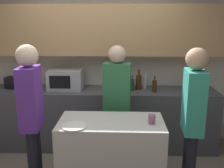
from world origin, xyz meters
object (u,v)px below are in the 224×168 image
object	(u,v)px
bottle_0	(132,85)
person_center	(31,110)
cup_0	(152,119)
bottle_2	(145,82)
person_right	(117,98)
bottle_1	(139,82)
microwave	(66,79)
potted_plant	(194,77)
toaster	(14,83)
bottle_3	(154,86)
person_left	(193,114)
plate_on_island	(74,126)

from	to	relation	value
bottle_0	person_center	xyz separation A→B (m)	(-1.12, -1.26, 0.02)
cup_0	bottle_2	bearing A→B (deg)	88.12
bottle_0	person_right	size ratio (longest dim) A/B	0.14
bottle_0	bottle_1	bearing A→B (deg)	31.30
microwave	potted_plant	bearing A→B (deg)	0.05
cup_0	toaster	bearing A→B (deg)	146.39
bottle_1	bottle_3	distance (m)	0.27
bottle_2	person_right	xyz separation A→B (m)	(-0.42, -0.78, -0.03)
person_center	bottle_2	bearing A→B (deg)	132.86
microwave	bottle_2	world-z (taller)	microwave
microwave	person_left	world-z (taller)	person_left
bottle_2	potted_plant	bearing A→B (deg)	-5.37
microwave	person_center	xyz separation A→B (m)	(-0.10, -1.32, -0.04)
bottle_0	person_center	world-z (taller)	person_center
plate_on_island	cup_0	world-z (taller)	cup_0
bottle_0	cup_0	xyz separation A→B (m)	(0.16, -1.27, -0.06)
bottle_1	cup_0	xyz separation A→B (m)	(0.06, -1.33, -0.09)
bottle_0	bottle_1	world-z (taller)	bottle_1
potted_plant	person_left	xyz separation A→B (m)	(-0.36, -1.33, -0.10)
cup_0	potted_plant	bearing A→B (deg)	59.50
person_left	microwave	bearing A→B (deg)	54.69
bottle_2	person_left	bearing A→B (deg)	-75.02
toaster	bottle_2	distance (m)	2.05
person_center	plate_on_island	bearing A→B (deg)	71.11
toaster	plate_on_island	bearing A→B (deg)	-50.49
bottle_1	cup_0	bearing A→B (deg)	-87.44
bottle_1	microwave	bearing A→B (deg)	179.98
microwave	potted_plant	size ratio (longest dim) A/B	1.32
person_center	toaster	bearing A→B (deg)	-154.87
toaster	bottle_2	bearing A→B (deg)	1.94
person_left	bottle_2	bearing A→B (deg)	19.36
bottle_0	person_right	xyz separation A→B (m)	(-0.22, -0.65, -0.02)
bottle_3	plate_on_island	distance (m)	1.64
bottle_1	bottle_0	bearing A→B (deg)	-148.70
person_center	potted_plant	bearing A→B (deg)	119.15
toaster	cup_0	distance (m)	2.40
person_left	bottle_0	bearing A→B (deg)	28.84
bottle_1	bottle_2	size ratio (longest dim) A/B	1.17
bottle_1	bottle_3	size ratio (longest dim) A/B	1.28
plate_on_island	cup_0	xyz separation A→B (m)	(0.80, 0.12, 0.04)
bottle_1	person_left	size ratio (longest dim) A/B	0.18
bottle_0	bottle_1	xyz separation A→B (m)	(0.10, 0.06, 0.03)
person_left	bottle_1	bearing A→B (deg)	24.22
bottle_2	bottle_3	world-z (taller)	bottle_2
bottle_2	person_right	bearing A→B (deg)	-118.45
bottle_0	person_center	size ratio (longest dim) A/B	0.14
cup_0	person_right	world-z (taller)	person_right
microwave	cup_0	bearing A→B (deg)	-48.27
person_right	microwave	bearing A→B (deg)	-35.90
bottle_2	microwave	bearing A→B (deg)	-176.70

